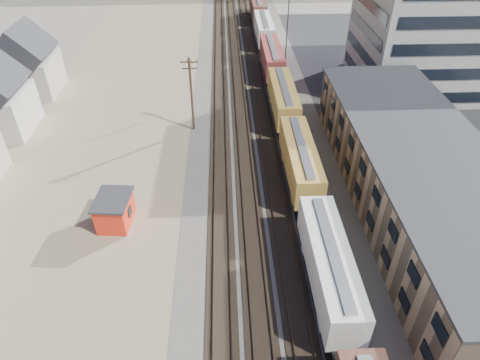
{
  "coord_description": "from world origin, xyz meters",
  "views": [
    {
      "loc": [
        -4.42,
        -8.5,
        29.08
      ],
      "look_at": [
        -2.96,
        26.31,
        3.0
      ],
      "focal_mm": 32.0,
      "sensor_mm": 36.0,
      "label": 1
    }
  ],
  "objects_px": {
    "freight_train": "(291,126)",
    "maintenance_shed": "(115,211)",
    "utility_pole_north": "(191,93)",
    "parked_car_blue": "(435,130)"
  },
  "relations": [
    {
      "from": "freight_train",
      "to": "maintenance_shed",
      "type": "relative_size",
      "value": 26.36
    },
    {
      "from": "freight_train",
      "to": "utility_pole_north",
      "type": "distance_m",
      "value": 13.31
    },
    {
      "from": "utility_pole_north",
      "to": "parked_car_blue",
      "type": "bearing_deg",
      "value": -5.3
    },
    {
      "from": "freight_train",
      "to": "utility_pole_north",
      "type": "height_order",
      "value": "utility_pole_north"
    },
    {
      "from": "maintenance_shed",
      "to": "parked_car_blue",
      "type": "distance_m",
      "value": 41.51
    },
    {
      "from": "maintenance_shed",
      "to": "parked_car_blue",
      "type": "relative_size",
      "value": 0.77
    },
    {
      "from": "utility_pole_north",
      "to": "maintenance_shed",
      "type": "distance_m",
      "value": 19.9
    },
    {
      "from": "utility_pole_north",
      "to": "parked_car_blue",
      "type": "distance_m",
      "value": 32.12
    },
    {
      "from": "freight_train",
      "to": "maintenance_shed",
      "type": "distance_m",
      "value": 23.7
    },
    {
      "from": "utility_pole_north",
      "to": "freight_train",
      "type": "bearing_deg",
      "value": -19.77
    }
  ]
}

